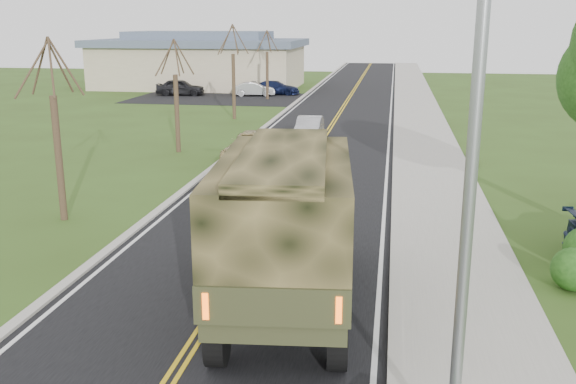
# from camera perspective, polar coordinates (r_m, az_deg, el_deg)

# --- Properties ---
(road) EXTENTS (8.00, 120.00, 0.01)m
(road) POSITION_cam_1_polar(r_m,az_deg,el_deg) (49.94, 4.79, 7.30)
(road) COLOR black
(road) RESTS_ON ground
(curb_right) EXTENTS (0.30, 120.00, 0.12)m
(curb_right) POSITION_cam_1_polar(r_m,az_deg,el_deg) (49.78, 9.59, 7.18)
(curb_right) COLOR #9E998E
(curb_right) RESTS_ON ground
(sidewalk_right) EXTENTS (3.20, 120.00, 0.10)m
(sidewalk_right) POSITION_cam_1_polar(r_m,az_deg,el_deg) (49.82, 11.62, 7.08)
(sidewalk_right) COLOR #9E998E
(sidewalk_right) RESTS_ON ground
(curb_left) EXTENTS (0.30, 120.00, 0.10)m
(curb_left) POSITION_cam_1_polar(r_m,az_deg,el_deg) (50.43, 0.04, 7.47)
(curb_left) COLOR #9E998E
(curb_left) RESTS_ON ground
(street_light) EXTENTS (1.65, 0.22, 8.00)m
(street_light) POSITION_cam_1_polar(r_m,az_deg,el_deg) (9.15, 15.33, 1.32)
(street_light) COLOR gray
(street_light) RESTS_ON ground
(bare_tree_a) EXTENTS (1.93, 2.26, 6.08)m
(bare_tree_a) POSITION_cam_1_polar(r_m,az_deg,el_deg) (22.56, -19.82, 4.08)
(bare_tree_a) COLOR #38281C
(bare_tree_a) RESTS_ON ground
(bare_tree_b) EXTENTS (1.83, 2.14, 5.73)m
(bare_tree_b) POSITION_cam_1_polar(r_m,az_deg,el_deg) (33.45, -9.88, 7.70)
(bare_tree_b) COLOR #38281C
(bare_tree_b) RESTS_ON ground
(bare_tree_c) EXTENTS (2.04, 2.39, 6.42)m
(bare_tree_c) POSITION_cam_1_polar(r_m,az_deg,el_deg) (44.87, -4.86, 10.01)
(bare_tree_c) COLOR #38281C
(bare_tree_c) RESTS_ON ground
(bare_tree_d) EXTENTS (1.88, 2.20, 5.91)m
(bare_tree_d) POSITION_cam_1_polar(r_m,az_deg,el_deg) (56.56, -1.86, 10.81)
(bare_tree_d) COLOR #38281C
(bare_tree_d) RESTS_ON ground
(commercial_building) EXTENTS (25.50, 21.50, 5.65)m
(commercial_building) POSITION_cam_1_polar(r_m,az_deg,el_deg) (68.40, -7.76, 11.49)
(commercial_building) COLOR tan
(commercial_building) RESTS_ON ground
(military_truck) EXTENTS (3.43, 8.01, 3.89)m
(military_truck) POSITION_cam_1_polar(r_m,az_deg,el_deg) (14.51, -0.14, -2.26)
(military_truck) COLOR black
(military_truck) RESTS_ON ground
(suv_champagne) EXTENTS (2.72, 5.57, 1.52)m
(suv_champagne) POSITION_cam_1_polar(r_m,az_deg,el_deg) (30.22, -2.95, 3.87)
(suv_champagne) COLOR tan
(suv_champagne) RESTS_ON ground
(sedan_silver) EXTENTS (1.43, 3.94, 1.29)m
(sedan_silver) POSITION_cam_1_polar(r_m,az_deg,el_deg) (36.94, 1.89, 5.70)
(sedan_silver) COLOR #ACABB0
(sedan_silver) RESTS_ON ground
(lot_car_dark) EXTENTS (4.59, 2.29, 1.50)m
(lot_car_dark) POSITION_cam_1_polar(r_m,az_deg,el_deg) (60.58, -9.55, 9.17)
(lot_car_dark) COLOR black
(lot_car_dark) RESTS_ON ground
(lot_car_silver) EXTENTS (4.02, 2.03, 1.27)m
(lot_car_silver) POSITION_cam_1_polar(r_m,az_deg,el_deg) (59.30, -3.04, 9.12)
(lot_car_silver) COLOR silver
(lot_car_silver) RESTS_ON ground
(lot_car_navy) EXTENTS (4.58, 2.28, 1.28)m
(lot_car_navy) POSITION_cam_1_polar(r_m,az_deg,el_deg) (60.63, -1.06, 9.27)
(lot_car_navy) COLOR #0F173A
(lot_car_navy) RESTS_ON ground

